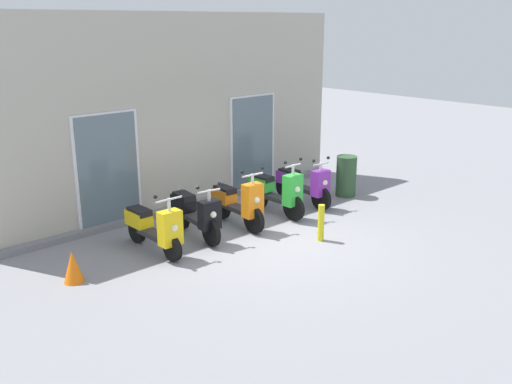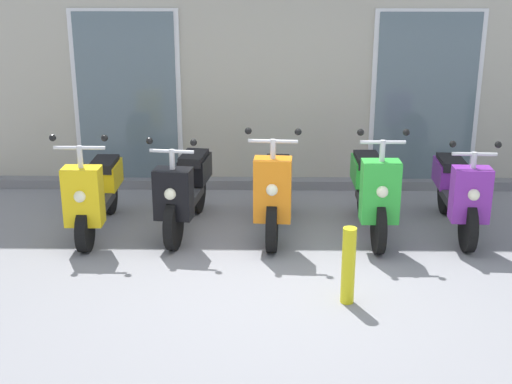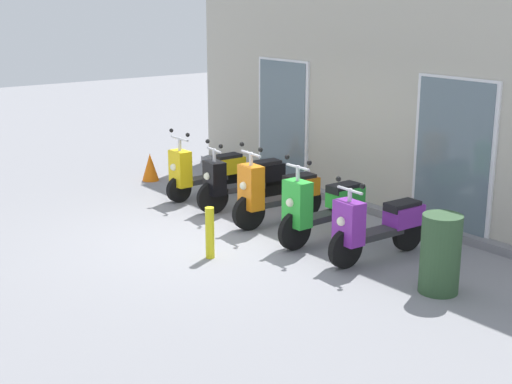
{
  "view_description": "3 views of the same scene",
  "coord_description": "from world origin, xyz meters",
  "px_view_note": "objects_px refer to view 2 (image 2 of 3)",
  "views": [
    {
      "loc": [
        -7.05,
        -7.0,
        3.96
      ],
      "look_at": [
        0.03,
        0.66,
        0.8
      ],
      "focal_mm": 39.85,
      "sensor_mm": 36.0,
      "label": 1
    },
    {
      "loc": [
        -0.11,
        -6.1,
        2.88
      ],
      "look_at": [
        -0.22,
        0.48,
        0.69
      ],
      "focal_mm": 49.35,
      "sensor_mm": 36.0,
      "label": 2
    },
    {
      "loc": [
        8.16,
        -5.56,
        3.36
      ],
      "look_at": [
        -0.13,
        0.82,
        0.54
      ],
      "focal_mm": 50.59,
      "sensor_mm": 36.0,
      "label": 3
    }
  ],
  "objects_px": {
    "scooter_purple": "(458,190)",
    "curb_bollard": "(348,266)",
    "scooter_black": "(186,188)",
    "scooter_orange": "(275,191)",
    "scooter_green": "(372,189)",
    "scooter_yellow": "(96,192)"
  },
  "relations": [
    {
      "from": "scooter_green",
      "to": "scooter_yellow",
      "type": "bearing_deg",
      "value": 179.16
    },
    {
      "from": "scooter_orange",
      "to": "curb_bollard",
      "type": "bearing_deg",
      "value": -69.28
    },
    {
      "from": "curb_bollard",
      "to": "scooter_yellow",
      "type": "bearing_deg",
      "value": 147.31
    },
    {
      "from": "scooter_black",
      "to": "curb_bollard",
      "type": "bearing_deg",
      "value": -47.27
    },
    {
      "from": "scooter_yellow",
      "to": "scooter_purple",
      "type": "bearing_deg",
      "value": 1.11
    },
    {
      "from": "scooter_green",
      "to": "scooter_purple",
      "type": "height_order",
      "value": "scooter_green"
    },
    {
      "from": "scooter_yellow",
      "to": "scooter_orange",
      "type": "distance_m",
      "value": 1.96
    },
    {
      "from": "scooter_orange",
      "to": "scooter_purple",
      "type": "xyz_separation_m",
      "value": [
        2.0,
        0.09,
        -0.02
      ]
    },
    {
      "from": "scooter_green",
      "to": "scooter_black",
      "type": "bearing_deg",
      "value": 176.43
    },
    {
      "from": "scooter_black",
      "to": "scooter_purple",
      "type": "bearing_deg",
      "value": -0.11
    },
    {
      "from": "scooter_orange",
      "to": "scooter_purple",
      "type": "distance_m",
      "value": 2.01
    },
    {
      "from": "scooter_orange",
      "to": "scooter_black",
      "type": "bearing_deg",
      "value": 174.49
    },
    {
      "from": "scooter_orange",
      "to": "curb_bollard",
      "type": "height_order",
      "value": "scooter_orange"
    },
    {
      "from": "scooter_yellow",
      "to": "scooter_orange",
      "type": "bearing_deg",
      "value": -0.37
    },
    {
      "from": "scooter_yellow",
      "to": "scooter_black",
      "type": "height_order",
      "value": "scooter_yellow"
    },
    {
      "from": "scooter_green",
      "to": "curb_bollard",
      "type": "distance_m",
      "value": 1.67
    },
    {
      "from": "scooter_orange",
      "to": "scooter_green",
      "type": "relative_size",
      "value": 1.0
    },
    {
      "from": "scooter_black",
      "to": "scooter_orange",
      "type": "height_order",
      "value": "scooter_orange"
    },
    {
      "from": "scooter_purple",
      "to": "curb_bollard",
      "type": "bearing_deg",
      "value": -128.62
    },
    {
      "from": "scooter_black",
      "to": "scooter_purple",
      "type": "relative_size",
      "value": 1.0
    },
    {
      "from": "scooter_orange",
      "to": "scooter_yellow",
      "type": "bearing_deg",
      "value": 179.63
    },
    {
      "from": "scooter_black",
      "to": "scooter_green",
      "type": "height_order",
      "value": "scooter_green"
    }
  ]
}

